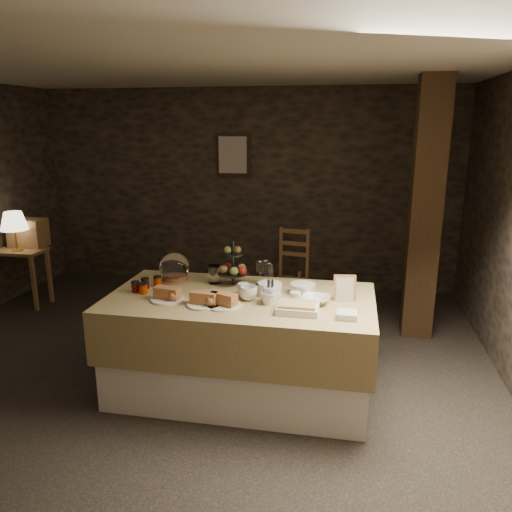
% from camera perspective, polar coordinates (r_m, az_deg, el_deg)
% --- Properties ---
extents(ground_plane, '(5.50, 5.00, 0.01)m').
position_cam_1_polar(ground_plane, '(4.72, -7.72, -12.26)').
color(ground_plane, black).
rests_on(ground_plane, ground).
extents(room_shell, '(5.52, 5.02, 2.60)m').
position_cam_1_polar(room_shell, '(4.24, -8.45, 6.86)').
color(room_shell, black).
rests_on(room_shell, ground).
extents(buffet_table, '(2.09, 1.11, 0.83)m').
position_cam_1_polar(buffet_table, '(4.07, -1.76, -9.31)').
color(buffet_table, silver).
rests_on(buffet_table, ground_plane).
extents(console_table, '(0.65, 0.37, 0.69)m').
position_cam_1_polar(console_table, '(6.62, -25.58, -0.43)').
color(console_table, '#915D39').
rests_on(console_table, ground_plane).
extents(table_lamp, '(0.31, 0.31, 0.47)m').
position_cam_1_polar(table_lamp, '(6.45, -25.95, 3.57)').
color(table_lamp, gold).
rests_on(table_lamp, console_table).
extents(wine_rack, '(0.42, 0.26, 0.34)m').
position_cam_1_polar(wine_rack, '(6.67, -24.62, 2.44)').
color(wine_rack, '#915D39').
rests_on(wine_rack, console_table).
extents(chair, '(0.48, 0.46, 0.69)m').
position_cam_1_polar(chair, '(6.26, 3.96, -1.41)').
color(chair, '#915D39').
rests_on(chair, ground_plane).
extents(timber_column, '(0.30, 0.30, 2.60)m').
position_cam_1_polar(timber_column, '(5.25, 18.76, 4.87)').
color(timber_column, black).
rests_on(timber_column, ground_plane).
extents(framed_picture, '(0.45, 0.04, 0.55)m').
position_cam_1_polar(framed_picture, '(6.63, -2.64, 11.48)').
color(framed_picture, black).
rests_on(framed_picture, room_shell).
extents(plate_stack_a, '(0.19, 0.19, 0.10)m').
position_cam_1_polar(plate_stack_a, '(3.96, 1.60, -3.76)').
color(plate_stack_a, silver).
rests_on(plate_stack_a, buffet_table).
extents(plate_stack_b, '(0.20, 0.20, 0.08)m').
position_cam_1_polar(plate_stack_b, '(4.00, 5.38, -3.75)').
color(plate_stack_b, silver).
rests_on(plate_stack_b, buffet_table).
extents(cutlery_holder, '(0.10, 0.10, 0.12)m').
position_cam_1_polar(cutlery_holder, '(3.80, 1.65, -4.45)').
color(cutlery_holder, silver).
rests_on(cutlery_holder, buffet_table).
extents(cup_a, '(0.14, 0.14, 0.11)m').
position_cam_1_polar(cup_a, '(3.85, -0.87, -4.28)').
color(cup_a, silver).
rests_on(cup_a, buffet_table).
extents(cup_b, '(0.11, 0.11, 0.09)m').
position_cam_1_polar(cup_b, '(3.76, 1.33, -4.88)').
color(cup_b, silver).
rests_on(cup_b, buffet_table).
extents(mug_c, '(0.09, 0.09, 0.09)m').
position_cam_1_polar(mug_c, '(3.96, -1.45, -3.81)').
color(mug_c, silver).
rests_on(mug_c, buffet_table).
extents(mug_d, '(0.08, 0.08, 0.09)m').
position_cam_1_polar(mug_d, '(3.78, 4.52, -4.79)').
color(mug_d, silver).
rests_on(mug_d, buffet_table).
extents(bowl, '(0.23, 0.23, 0.05)m').
position_cam_1_polar(bowl, '(3.82, 6.82, -4.96)').
color(bowl, silver).
rests_on(bowl, buffet_table).
extents(cake_dome, '(0.26, 0.26, 0.26)m').
position_cam_1_polar(cake_dome, '(4.35, -9.29, -1.51)').
color(cake_dome, '#915D39').
rests_on(cake_dome, buffet_table).
extents(fruit_stand, '(0.26, 0.26, 0.37)m').
position_cam_1_polar(fruit_stand, '(4.19, -2.59, -1.39)').
color(fruit_stand, black).
rests_on(fruit_stand, buffet_table).
extents(bread_platter_left, '(0.26, 0.26, 0.11)m').
position_cam_1_polar(bread_platter_left, '(3.90, -10.09, -4.44)').
color(bread_platter_left, silver).
rests_on(bread_platter_left, buffet_table).
extents(bread_platter_center, '(0.26, 0.26, 0.11)m').
position_cam_1_polar(bread_platter_center, '(3.76, -5.96, -5.04)').
color(bread_platter_center, silver).
rests_on(bread_platter_center, buffet_table).
extents(bread_platter_right, '(0.26, 0.26, 0.11)m').
position_cam_1_polar(bread_platter_right, '(3.73, -3.69, -5.17)').
color(bread_platter_right, silver).
rests_on(bread_platter_right, buffet_table).
extents(jam_jars, '(0.18, 0.26, 0.07)m').
position_cam_1_polar(jam_jars, '(4.17, -12.51, -3.32)').
color(jam_jars, '#4C0608').
rests_on(jam_jars, buffet_table).
extents(tart_dish, '(0.30, 0.22, 0.07)m').
position_cam_1_polar(tart_dish, '(3.62, 4.79, -5.91)').
color(tart_dish, silver).
rests_on(tart_dish, buffet_table).
extents(square_dish, '(0.14, 0.14, 0.04)m').
position_cam_1_polar(square_dish, '(3.57, 10.34, -6.64)').
color(square_dish, silver).
rests_on(square_dish, buffet_table).
extents(menu_frame, '(0.18, 0.09, 0.22)m').
position_cam_1_polar(menu_frame, '(3.89, 10.11, -3.74)').
color(menu_frame, '#915D39').
rests_on(menu_frame, buffet_table).
extents(storage_jar_a, '(0.10, 0.10, 0.16)m').
position_cam_1_polar(storage_jar_a, '(4.25, -4.79, -2.10)').
color(storage_jar_a, white).
rests_on(storage_jar_a, buffet_table).
extents(storage_jar_b, '(0.09, 0.09, 0.14)m').
position_cam_1_polar(storage_jar_b, '(4.29, -4.86, -2.05)').
color(storage_jar_b, white).
rests_on(storage_jar_b, buffet_table).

